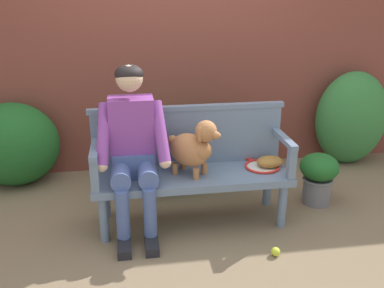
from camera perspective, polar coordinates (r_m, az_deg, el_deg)
name	(u,v)px	position (r m, az deg, el deg)	size (l,w,h in m)	color
ground_plane	(192,221)	(3.66, 0.00, -10.09)	(40.00, 40.00, 0.00)	#7A664C
brick_garden_fence	(172,36)	(4.51, -2.67, 13.97)	(8.00, 0.30, 2.70)	brown
hedge_bush_far_left	(169,146)	(4.36, -3.11, -0.31)	(1.07, 0.99, 0.63)	#337538
hedge_bush_mid_right	(351,118)	(4.93, 20.21, 3.21)	(0.78, 0.50, 1.01)	#337538
hedge_bush_far_right	(212,142)	(4.44, 2.67, 0.25)	(0.93, 0.91, 0.65)	#194C1E
hedge_bush_mid_left	(13,144)	(4.49, -22.48, -0.05)	(0.87, 0.66, 0.81)	#1E5B23
garden_bench	(192,180)	(3.48, 0.00, -4.78)	(1.56, 0.50, 0.43)	slate
bench_backrest	(188,134)	(3.57, -0.54, 1.28)	(1.60, 0.06, 0.50)	slate
bench_armrest_left_end	(95,160)	(3.27, -12.68, -2.01)	(0.06, 0.50, 0.28)	slate
bench_armrest_right_end	(287,149)	(3.48, 12.35, -0.60)	(0.06, 0.50, 0.28)	slate
person_seated	(133,145)	(3.31, -7.81, -0.09)	(0.56, 0.65, 1.30)	black
dog_on_bench	(194,147)	(3.35, 0.22, -0.42)	(0.42, 0.40, 0.47)	#AD7042
tennis_racket	(260,165)	(3.63, 8.93, -2.76)	(0.38, 0.58, 0.03)	red
baseball_glove	(270,162)	(3.62, 10.19, -2.30)	(0.22, 0.17, 0.09)	#9E6B2D
tennis_ball	(276,252)	(3.29, 10.93, -13.73)	(0.07, 0.07, 0.07)	#CCDB33
potted_plant	(319,175)	(3.99, 16.31, -3.97)	(0.34, 0.34, 0.47)	slate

